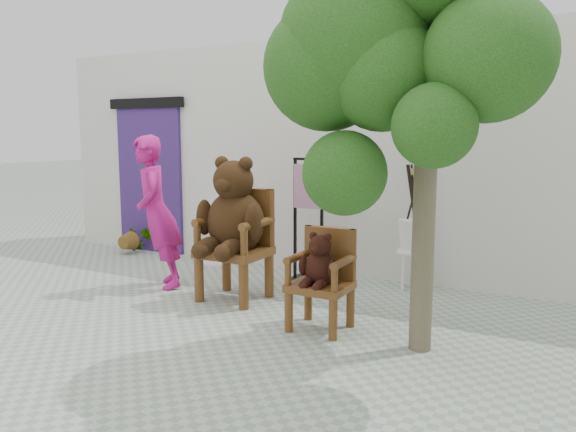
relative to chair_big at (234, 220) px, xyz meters
The scene contains 11 objects.
ground_plane 1.42m from the chair_big, 68.11° to the right, with size 60.00×60.00×0.00m, color #9EA796.
back_wall 2.20m from the chair_big, 78.56° to the left, with size 9.00×1.00×3.00m, color silver.
doorway 3.02m from the chair_big, 149.20° to the left, with size 1.40×0.11×2.33m.
chair_big is the anchor object (origin of this frame).
chair_small 1.33m from the chair_big, 17.89° to the right, with size 0.53×0.49×0.92m.
person 1.05m from the chair_big, behind, with size 0.65×0.42×1.77m, color #BA1676.
cafe_table 1.81m from the chair_big, 131.86° to the left, with size 0.60×0.60×0.70m.
display_stand 1.07m from the chair_big, 65.97° to the left, with size 0.46×0.36×1.51m.
stool_bucket 2.05m from the chair_big, 39.96° to the left, with size 0.32×0.32×1.45m.
tree 2.66m from the chair_big, 17.50° to the right, with size 2.14×1.94×3.56m.
potted_plant 3.05m from the chair_big, 154.64° to the left, with size 0.43×0.38×0.48m, color #14390F.
Camera 1 is at (2.95, -3.91, 1.78)m, focal length 35.00 mm.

